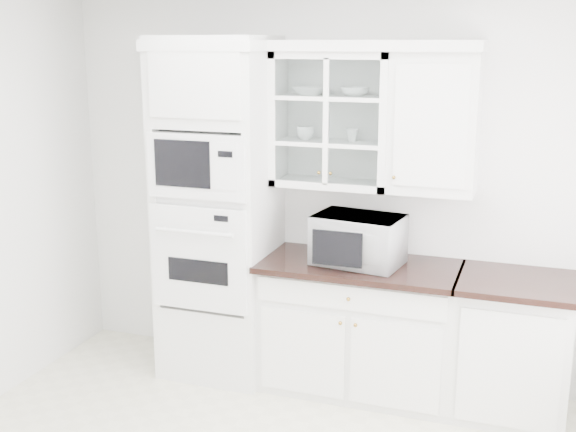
% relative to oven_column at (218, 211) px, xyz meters
% --- Properties ---
extents(room_shell, '(4.00, 3.50, 2.70)m').
position_rel_oven_column_xyz_m(room_shell, '(0.75, -0.99, 0.58)').
color(room_shell, white).
rests_on(room_shell, ground).
extents(oven_column, '(0.76, 0.68, 2.40)m').
position_rel_oven_column_xyz_m(oven_column, '(0.00, 0.00, 0.00)').
color(oven_column, white).
rests_on(oven_column, ground).
extents(base_cabinet_run, '(1.32, 0.67, 0.92)m').
position_rel_oven_column_xyz_m(base_cabinet_run, '(1.03, 0.03, -0.74)').
color(base_cabinet_run, white).
rests_on(base_cabinet_run, ground).
extents(extra_base_cabinet, '(0.72, 0.67, 0.92)m').
position_rel_oven_column_xyz_m(extra_base_cabinet, '(2.03, 0.03, -0.74)').
color(extra_base_cabinet, white).
rests_on(extra_base_cabinet, ground).
extents(upper_cabinet_glass, '(0.80, 0.33, 0.90)m').
position_rel_oven_column_xyz_m(upper_cabinet_glass, '(0.78, 0.17, 0.65)').
color(upper_cabinet_glass, white).
rests_on(upper_cabinet_glass, room_shell).
extents(upper_cabinet_solid, '(0.55, 0.33, 0.90)m').
position_rel_oven_column_xyz_m(upper_cabinet_solid, '(1.46, 0.17, 0.65)').
color(upper_cabinet_solid, white).
rests_on(upper_cabinet_solid, room_shell).
extents(crown_molding, '(2.14, 0.38, 0.07)m').
position_rel_oven_column_xyz_m(crown_molding, '(0.68, 0.14, 1.14)').
color(crown_molding, white).
rests_on(crown_molding, room_shell).
extents(countertop_microwave, '(0.62, 0.54, 0.33)m').
position_rel_oven_column_xyz_m(countertop_microwave, '(1.02, 0.02, -0.12)').
color(countertop_microwave, white).
rests_on(countertop_microwave, base_cabinet_run).
extents(bowl_a, '(0.24, 0.24, 0.06)m').
position_rel_oven_column_xyz_m(bowl_a, '(0.63, 0.16, 0.84)').
color(bowl_a, white).
rests_on(bowl_a, upper_cabinet_glass).
extents(bowl_b, '(0.22, 0.22, 0.06)m').
position_rel_oven_column_xyz_m(bowl_b, '(0.93, 0.17, 0.84)').
color(bowl_b, white).
rests_on(bowl_b, upper_cabinet_glass).
extents(cup_a, '(0.14, 0.14, 0.09)m').
position_rel_oven_column_xyz_m(cup_a, '(0.59, 0.15, 0.56)').
color(cup_a, white).
rests_on(cup_a, upper_cabinet_glass).
extents(cup_b, '(0.11, 0.11, 0.09)m').
position_rel_oven_column_xyz_m(cup_b, '(0.91, 0.18, 0.55)').
color(cup_b, white).
rests_on(cup_b, upper_cabinet_glass).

